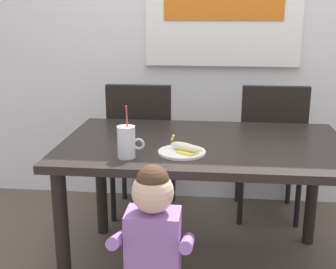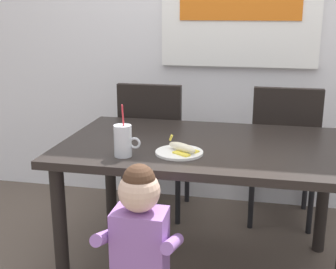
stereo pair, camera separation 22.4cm
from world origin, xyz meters
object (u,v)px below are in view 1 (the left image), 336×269
at_px(dining_chair_right, 270,145).
at_px(peeled_banana, 185,147).
at_px(snack_plate, 182,152).
at_px(dining_chair_left, 142,143).
at_px(milk_cup, 127,144).
at_px(dining_table, 204,160).
at_px(toddler_standing, 153,238).

relative_size(dining_chair_right, peeled_banana, 5.75).
bearing_deg(snack_plate, dining_chair_left, 111.42).
height_order(dining_chair_left, milk_cup, milk_cup).
xyz_separation_m(dining_table, milk_cup, (-0.35, -0.29, 0.16)).
distance_m(dining_table, dining_chair_left, 0.79).
bearing_deg(dining_chair_right, peeled_banana, 60.17).
bearing_deg(peeled_banana, toddler_standing, -103.44).
relative_size(dining_chair_left, toddler_standing, 1.15).
distance_m(dining_chair_left, peeled_banana, 0.96).
bearing_deg(dining_table, dining_chair_right, 58.09).
relative_size(milk_cup, snack_plate, 1.10).
distance_m(dining_chair_right, snack_plate, 1.07).
bearing_deg(milk_cup, dining_chair_left, 95.16).
bearing_deg(dining_chair_left, snack_plate, 111.42).
distance_m(dining_table, milk_cup, 0.49).
relative_size(toddler_standing, peeled_banana, 5.02).
height_order(dining_table, dining_chair_right, dining_chair_right).
bearing_deg(toddler_standing, dining_chair_right, 64.93).
xyz_separation_m(dining_table, snack_plate, (-0.10, -0.20, 0.10)).
xyz_separation_m(milk_cup, snack_plate, (0.25, 0.09, -0.06)).
relative_size(dining_table, snack_plate, 6.44).
bearing_deg(dining_table, snack_plate, -116.05).
relative_size(snack_plate, peeled_banana, 1.38).
relative_size(dining_chair_left, snack_plate, 4.17).
height_order(snack_plate, peeled_banana, peeled_banana).
distance_m(dining_table, snack_plate, 0.25).
xyz_separation_m(dining_table, dining_chair_left, (-0.44, 0.65, -0.11)).
bearing_deg(dining_chair_left, milk_cup, 95.16).
distance_m(snack_plate, peeled_banana, 0.03).
distance_m(dining_chair_right, milk_cup, 1.29).
relative_size(dining_table, dining_chair_right, 1.54).
bearing_deg(dining_chair_right, dining_table, 58.09).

